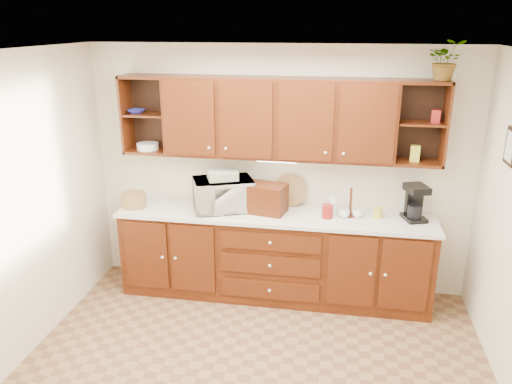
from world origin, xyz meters
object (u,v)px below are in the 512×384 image
at_px(bread_box, 265,198).
at_px(potted_plant, 446,60).
at_px(microwave, 223,194).
at_px(coffee_maker, 415,203).

distance_m(bread_box, potted_plant, 2.13).
bearing_deg(microwave, coffee_maker, -21.01).
xyz_separation_m(microwave, coffee_maker, (1.93, 0.06, 0.01)).
height_order(bread_box, potted_plant, potted_plant).
xyz_separation_m(microwave, potted_plant, (2.06, 0.08, 1.37)).
xyz_separation_m(bread_box, coffee_maker, (1.49, 0.06, 0.02)).
relative_size(coffee_maker, potted_plant, 0.98).
height_order(microwave, bread_box, microwave).
height_order(microwave, potted_plant, potted_plant).
bearing_deg(potted_plant, bread_box, -177.09).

